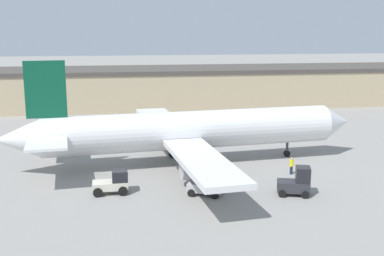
% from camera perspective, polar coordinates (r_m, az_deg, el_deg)
% --- Properties ---
extents(ground_plane, '(400.00, 400.00, 0.00)m').
position_cam_1_polar(ground_plane, '(51.23, 0.00, -4.21)').
color(ground_plane, gray).
extents(terminal_building, '(93.61, 14.70, 6.94)m').
position_cam_1_polar(terminal_building, '(89.10, 0.60, 4.97)').
color(terminal_building, tan).
rests_on(terminal_building, ground_plane).
extents(airplane, '(38.17, 34.21, 11.11)m').
position_cam_1_polar(airplane, '(50.14, -1.00, -0.35)').
color(airplane, silver).
rests_on(airplane, ground_plane).
extents(ground_crew_worker, '(0.38, 0.38, 1.71)m').
position_cam_1_polar(ground_crew_worker, '(48.30, 11.70, -4.34)').
color(ground_crew_worker, '#1E2338').
rests_on(ground_crew_worker, ground_plane).
extents(baggage_tug, '(3.07, 2.50, 2.52)m').
position_cam_1_polar(baggage_tug, '(42.51, 12.28, -6.34)').
color(baggage_tug, '#2D2D33').
rests_on(baggage_tug, ground_plane).
extents(belt_loader_truck, '(3.38, 2.95, 2.09)m').
position_cam_1_polar(belt_loader_truck, '(41.68, 1.93, -6.61)').
color(belt_loader_truck, '#B2B2B7').
rests_on(belt_loader_truck, ground_plane).
extents(pushback_tug, '(3.07, 1.90, 2.05)m').
position_cam_1_polar(pushback_tug, '(42.57, -9.32, -6.41)').
color(pushback_tug, beige).
rests_on(pushback_tug, ground_plane).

